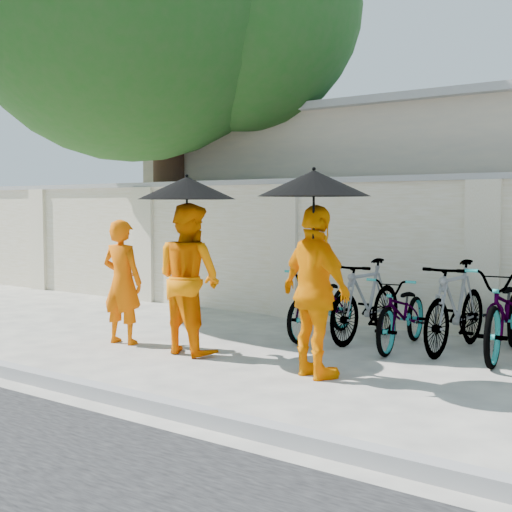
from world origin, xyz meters
The scene contains 14 objects.
ground centered at (0.00, 0.00, 0.00)m, with size 80.00×80.00×0.00m, color beige.
kerb centered at (0.00, -1.70, 0.06)m, with size 40.00×0.16×0.12m, color gray.
compound_wall centered at (1.00, 3.20, 1.00)m, with size 20.00×0.30×2.00m, color silver.
shade_tree centered at (-3.66, 2.97, 5.10)m, with size 6.70×6.20×8.20m.
monk_left centered at (-1.39, 0.14, 0.75)m, with size 0.55×0.36×1.51m, color #E85E02.
monk_center centered at (-0.36, 0.21, 0.85)m, with size 0.83×0.65×1.70m, color #FF7B00.
parasol_center centered at (-0.31, 0.13, 1.87)m, with size 1.09×1.09×1.03m.
monk_right centered at (1.41, 0.08, 0.84)m, with size 0.99×0.41×1.68m, color #FF8F00.
parasol_right centered at (1.43, 0.00, 1.88)m, with size 1.08×1.08×1.06m.
bike_0 centered at (0.33, 1.96, 0.44)m, with size 0.59×1.68×0.88m, color #9B9B9B.
bike_1 centered at (0.90, 2.07, 0.51)m, with size 0.48×1.69×1.01m, color #9B9B9B.
bike_2 centered at (1.46, 1.90, 0.43)m, with size 0.57×1.63×0.86m, color #9B9B9B.
bike_3 centered at (2.03, 2.10, 0.52)m, with size 0.49×1.74×1.05m, color #9B9B9B.
bike_4 centered at (2.59, 2.12, 0.51)m, with size 0.67×1.93×1.01m, color #9B9B9B.
Camera 1 is at (5.06, -5.73, 1.67)m, focal length 50.00 mm.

